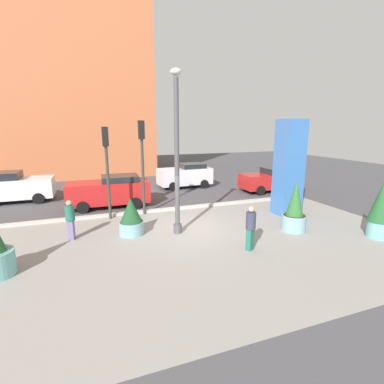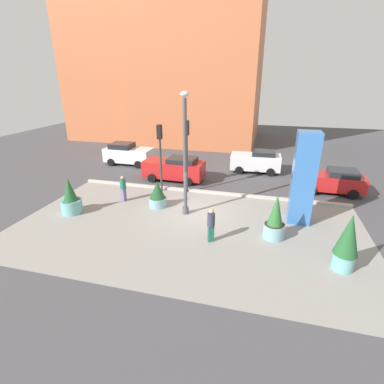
# 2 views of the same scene
# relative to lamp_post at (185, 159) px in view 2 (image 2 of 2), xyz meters

# --- Properties ---
(ground_plane) EXTENTS (60.00, 60.00, 0.00)m
(ground_plane) POSITION_rel_lamp_post_xyz_m (0.51, 4.26, -3.25)
(ground_plane) COLOR #47474C
(plaza_pavement) EXTENTS (18.00, 10.00, 0.02)m
(plaza_pavement) POSITION_rel_lamp_post_xyz_m (0.51, -1.74, -3.25)
(plaza_pavement) COLOR gray
(plaza_pavement) RESTS_ON ground_plane
(curb_strip) EXTENTS (18.00, 0.24, 0.16)m
(curb_strip) POSITION_rel_lamp_post_xyz_m (0.51, 3.38, -3.17)
(curb_strip) COLOR #B7B2A8
(curb_strip) RESTS_ON ground_plane
(lamp_post) EXTENTS (0.44, 0.44, 6.67)m
(lamp_post) POSITION_rel_lamp_post_xyz_m (0.00, 0.00, 0.00)
(lamp_post) COLOR #4C4C51
(lamp_post) RESTS_ON ground_plane
(art_pillar_blue) EXTENTS (1.13, 1.13, 4.85)m
(art_pillar_blue) POSITION_rel_lamp_post_xyz_m (6.15, 0.68, -0.83)
(art_pillar_blue) COLOR #3870BC
(art_pillar_blue) RESTS_ON ground_plane
(potted_plant_mid_plaza) EXTENTS (1.05, 1.05, 1.60)m
(potted_plant_mid_plaza) POSITION_rel_lamp_post_xyz_m (-1.88, 0.52, -2.51)
(potted_plant_mid_plaza) COLOR #7AA8B7
(potted_plant_mid_plaza) RESTS_ON ground_plane
(potted_plant_near_left) EXTENTS (1.05, 1.05, 2.24)m
(potted_plant_near_left) POSITION_rel_lamp_post_xyz_m (4.88, -1.48, -2.33)
(potted_plant_near_left) COLOR #7AA8B7
(potted_plant_near_left) RESTS_ON ground_plane
(potted_plant_near_right) EXTENTS (1.16, 1.16, 2.13)m
(potted_plant_near_right) POSITION_rel_lamp_post_xyz_m (-6.35, -1.54, -2.41)
(potted_plant_near_right) COLOR #6BB2B2
(potted_plant_near_right) RESTS_ON ground_plane
(potted_plant_curbside) EXTENTS (0.94, 0.94, 2.47)m
(potted_plant_curbside) POSITION_rel_lamp_post_xyz_m (7.60, -3.36, -1.97)
(potted_plant_curbside) COLOR #6BB2B2
(potted_plant_curbside) RESTS_ON ground_plane
(traffic_light_corner) EXTENTS (0.28, 0.42, 4.48)m
(traffic_light_corner) POSITION_rel_lamp_post_xyz_m (-2.56, 3.03, -0.21)
(traffic_light_corner) COLOR #333833
(traffic_light_corner) RESTS_ON ground_plane
(traffic_light_far_side) EXTENTS (0.28, 0.42, 4.78)m
(traffic_light_far_side) POSITION_rel_lamp_post_xyz_m (-0.82, 3.23, -0.03)
(traffic_light_far_side) COLOR #333833
(traffic_light_far_side) RESTS_ON ground_plane
(car_intersection) EXTENTS (4.21, 2.17, 1.86)m
(car_intersection) POSITION_rel_lamp_post_xyz_m (-7.68, 8.45, -2.32)
(car_intersection) COLOR silver
(car_intersection) RESTS_ON ground_plane
(car_curb_west) EXTENTS (4.01, 2.12, 1.78)m
(car_curb_west) POSITION_rel_lamp_post_xyz_m (3.43, 8.97, -2.34)
(car_curb_west) COLOR silver
(car_curb_west) RESTS_ON ground_plane
(car_far_lane) EXTENTS (4.07, 2.11, 1.64)m
(car_far_lane) POSITION_rel_lamp_post_xyz_m (8.65, 5.65, -2.42)
(car_far_lane) COLOR red
(car_far_lane) RESTS_ON ground_plane
(car_passing_lane) EXTENTS (4.55, 2.19, 1.78)m
(car_passing_lane) POSITION_rel_lamp_post_xyz_m (-2.37, 5.36, -2.33)
(car_passing_lane) COLOR red
(car_passing_lane) RESTS_ON ground_plane
(pedestrian_by_curb) EXTENTS (0.49, 0.49, 1.69)m
(pedestrian_by_curb) POSITION_rel_lamp_post_xyz_m (1.98, -2.61, -2.31)
(pedestrian_by_curb) COLOR #236656
(pedestrian_by_curb) RESTS_ON ground_plane
(pedestrian_crossing) EXTENTS (0.43, 0.43, 1.65)m
(pedestrian_crossing) POSITION_rel_lamp_post_xyz_m (-4.25, 0.78, -2.34)
(pedestrian_crossing) COLOR slate
(pedestrian_crossing) RESTS_ON ground_plane
(office_block_flanking) EXTENTS (13.68, 8.82, 22.93)m
(office_block_flanking) POSITION_rel_lamp_post_xyz_m (-12.64, 20.33, 8.21)
(office_block_flanking) COLOR #C66B42
(office_block_flanking) RESTS_ON ground_plane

